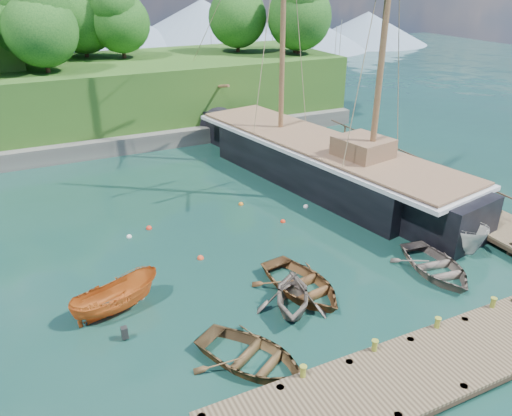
# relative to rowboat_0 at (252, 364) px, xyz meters

# --- Properties ---
(ground) EXTENTS (160.00, 160.00, 0.00)m
(ground) POSITION_rel_rowboat_0_xyz_m (5.05, 3.22, 0.00)
(ground) COLOR #153127
(ground) RESTS_ON ground
(dock_near) EXTENTS (20.00, 3.20, 1.10)m
(dock_near) POSITION_rel_rowboat_0_xyz_m (7.05, -3.28, 0.43)
(dock_near) COLOR #443626
(dock_near) RESTS_ON ground
(dock_east) EXTENTS (3.20, 24.00, 1.10)m
(dock_east) POSITION_rel_rowboat_0_xyz_m (16.55, 10.22, 0.43)
(dock_east) COLOR #443626
(dock_east) RESTS_ON ground
(bollard_0) EXTENTS (0.26, 0.26, 0.45)m
(bollard_0) POSITION_rel_rowboat_0_xyz_m (1.05, -1.88, 0.00)
(bollard_0) COLOR olive
(bollard_0) RESTS_ON ground
(bollard_1) EXTENTS (0.26, 0.26, 0.45)m
(bollard_1) POSITION_rel_rowboat_0_xyz_m (4.05, -1.88, 0.00)
(bollard_1) COLOR olive
(bollard_1) RESTS_ON ground
(bollard_2) EXTENTS (0.26, 0.26, 0.45)m
(bollard_2) POSITION_rel_rowboat_0_xyz_m (7.05, -1.88, 0.00)
(bollard_2) COLOR olive
(bollard_2) RESTS_ON ground
(bollard_3) EXTENTS (0.26, 0.26, 0.45)m
(bollard_3) POSITION_rel_rowboat_0_xyz_m (10.05, -1.88, 0.00)
(bollard_3) COLOR olive
(bollard_3) RESTS_ON ground
(rowboat_0) EXTENTS (5.06, 5.46, 0.92)m
(rowboat_0) POSITION_rel_rowboat_0_xyz_m (0.00, 0.00, 0.00)
(rowboat_0) COLOR brown
(rowboat_0) RESTS_ON ground
(rowboat_1) EXTENTS (4.34, 4.52, 1.84)m
(rowboat_1) POSITION_rel_rowboat_0_xyz_m (2.94, 2.23, 0.00)
(rowboat_1) COLOR #73675D
(rowboat_1) RESTS_ON ground
(rowboat_2) EXTENTS (4.01, 5.16, 0.98)m
(rowboat_2) POSITION_rel_rowboat_0_xyz_m (3.99, 3.20, 0.00)
(rowboat_2) COLOR brown
(rowboat_2) RESTS_ON ground
(rowboat_3) EXTENTS (3.83, 4.92, 0.93)m
(rowboat_3) POSITION_rel_rowboat_0_xyz_m (10.59, 1.79, 0.00)
(rowboat_3) COLOR #675C53
(rowboat_3) RESTS_ON ground
(motorboat_orange) EXTENTS (4.24, 2.54, 1.54)m
(motorboat_orange) POSITION_rel_rowboat_0_xyz_m (-3.80, 5.35, 0.00)
(motorboat_orange) COLOR #C96120
(motorboat_orange) RESTS_ON ground
(cabin_boat_white) EXTENTS (2.04, 5.26, 2.02)m
(cabin_boat_white) POSITION_rel_rowboat_0_xyz_m (13.12, 3.87, 0.00)
(cabin_boat_white) COLOR silver
(cabin_boat_white) RESTS_ON ground
(schooner) EXTENTS (9.58, 29.49, 22.15)m
(schooner) POSITION_rel_rowboat_0_xyz_m (11.72, 13.96, 1.23)
(schooner) COLOR black
(schooner) RESTS_ON ground
(mooring_buoy_0) EXTENTS (0.36, 0.36, 0.36)m
(mooring_buoy_0) POSITION_rel_rowboat_0_xyz_m (-2.69, 5.84, 0.00)
(mooring_buoy_0) COLOR white
(mooring_buoy_0) RESTS_ON ground
(mooring_buoy_1) EXTENTS (0.34, 0.34, 0.34)m
(mooring_buoy_1) POSITION_rel_rowboat_0_xyz_m (0.85, 7.87, 0.00)
(mooring_buoy_1) COLOR #EA4721
(mooring_buoy_1) RESTS_ON ground
(mooring_buoy_2) EXTENTS (0.30, 0.30, 0.30)m
(mooring_buoy_2) POSITION_rel_rowboat_0_xyz_m (6.53, 9.66, 0.00)
(mooring_buoy_2) COLOR red
(mooring_buoy_2) RESTS_ON ground
(mooring_buoy_3) EXTENTS (0.31, 0.31, 0.31)m
(mooring_buoy_3) POSITION_rel_rowboat_0_xyz_m (8.76, 10.83, 0.00)
(mooring_buoy_3) COLOR white
(mooring_buoy_3) RESTS_ON ground
(mooring_buoy_4) EXTENTS (0.34, 0.34, 0.34)m
(mooring_buoy_4) POSITION_rel_rowboat_0_xyz_m (-0.66, 12.18, 0.00)
(mooring_buoy_4) COLOR red
(mooring_buoy_4) RESTS_ON ground
(mooring_buoy_5) EXTENTS (0.31, 0.31, 0.31)m
(mooring_buoy_5) POSITION_rel_rowboat_0_xyz_m (5.32, 12.89, 0.00)
(mooring_buoy_5) COLOR orange
(mooring_buoy_5) RESTS_ON ground
(mooring_buoy_6) EXTENTS (0.29, 0.29, 0.29)m
(mooring_buoy_6) POSITION_rel_rowboat_0_xyz_m (-1.89, 11.67, 0.00)
(mooring_buoy_6) COLOR white
(mooring_buoy_6) RESTS_ON ground
(distant_ridge) EXTENTS (117.00, 40.00, 10.00)m
(distant_ridge) POSITION_rel_rowboat_0_xyz_m (9.36, 73.22, 4.35)
(distant_ridge) COLOR #728CA5
(distant_ridge) RESTS_ON ground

